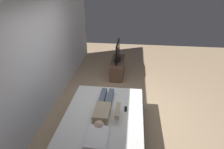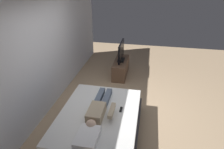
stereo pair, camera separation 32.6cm
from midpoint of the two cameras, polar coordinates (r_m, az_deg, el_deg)
The scene contains 8 objects.
ground_plane at distance 4.60m, azimuth 4.82°, elevation -11.34°, with size 10.00×10.00×0.00m, color tan.
back_wall at distance 4.72m, azimuth -15.76°, elevation 8.23°, with size 6.40×0.10×2.80m, color silver.
bed at distance 3.90m, azimuth -1.41°, elevation -14.62°, with size 2.01×1.56×0.54m.
pillow at distance 3.19m, azimuth -4.27°, elevation -18.24°, with size 0.48×0.34×0.12m, color white.
person at distance 3.69m, azimuth -1.40°, elevation -10.21°, with size 1.26×0.46×0.18m.
remote at distance 3.81m, azimuth 5.17°, elevation -10.38°, with size 0.15×0.04×0.02m, color black.
tv_stand at distance 6.10m, azimuth 4.16°, elevation 1.96°, with size 1.10×0.40×0.50m, color brown.
tv at distance 5.89m, azimuth 4.33°, elevation 6.66°, with size 0.88×0.20×0.59m.
Camera 2 is at (-3.54, -0.48, 2.89)m, focal length 30.73 mm.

